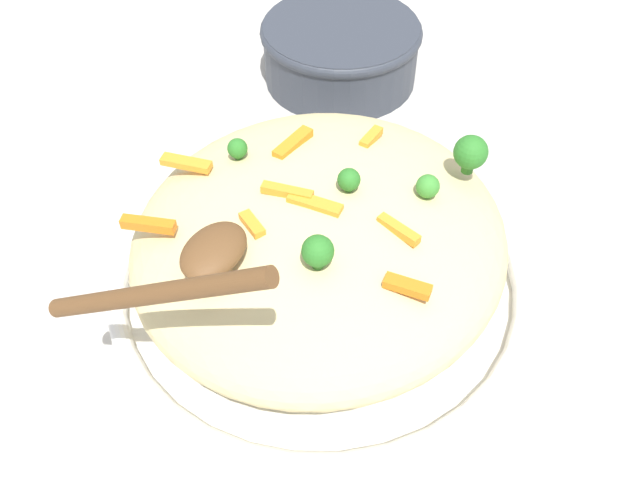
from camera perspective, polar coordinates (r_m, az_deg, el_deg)
ground_plane at (r=0.59m, az=-0.00°, el=-4.57°), size 2.40×2.40×0.00m
serving_bowl at (r=0.57m, az=-0.00°, el=-3.35°), size 0.35×0.35×0.04m
pasta_mound at (r=0.53m, az=-0.00°, el=0.28°), size 0.31×0.29×0.08m
carrot_piece_0 at (r=0.56m, az=-2.32°, el=8.20°), size 0.04×0.02×0.01m
carrot_piece_1 at (r=0.48m, az=6.57°, el=0.69°), size 0.02×0.04×0.01m
carrot_piece_2 at (r=0.51m, az=-14.40°, el=1.30°), size 0.02×0.04×0.01m
carrot_piece_3 at (r=0.50m, az=-0.23°, el=2.99°), size 0.01×0.04×0.01m
carrot_piece_4 at (r=0.57m, az=4.03°, el=8.81°), size 0.03×0.01×0.01m
carrot_piece_5 at (r=0.49m, az=-5.80°, el=1.37°), size 0.02×0.03×0.01m
carrot_piece_6 at (r=0.55m, az=-11.32°, el=6.44°), size 0.02×0.04×0.01m
carrot_piece_7 at (r=0.46m, az=7.45°, el=-3.92°), size 0.01×0.03×0.01m
carrot_piece_8 at (r=0.51m, az=-2.81°, el=4.13°), size 0.02×0.04×0.01m
broccoli_floret_0 at (r=0.54m, az=12.69°, el=7.25°), size 0.03×0.03×0.03m
broccoli_floret_1 at (r=0.52m, az=9.15°, el=4.52°), size 0.02×0.02×0.02m
broccoli_floret_2 at (r=0.55m, az=-7.03°, el=7.72°), size 0.02×0.02×0.02m
broccoli_floret_3 at (r=0.51m, az=2.47°, el=5.12°), size 0.02×0.02×0.02m
broccoli_floret_4 at (r=0.45m, az=-0.19°, el=-0.98°), size 0.02×0.02×0.03m
serving_spoon at (r=0.43m, az=-10.78°, el=-2.12°), size 0.12×0.16×0.10m
companion_bowl at (r=0.81m, az=1.78°, el=15.98°), size 0.19×0.19×0.07m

